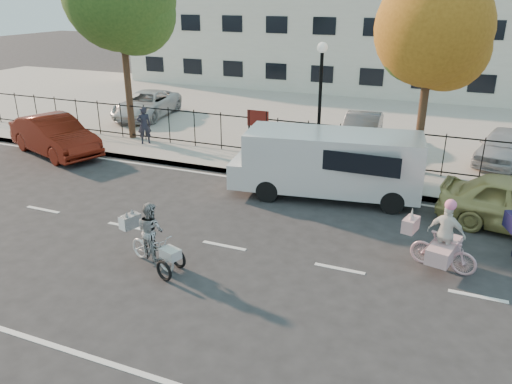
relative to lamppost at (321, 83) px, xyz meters
The scene contains 18 objects.
ground 7.50m from the lamppost, 94.21° to the right, with size 120.00×120.00×0.00m, color #333334.
road_markings 7.49m from the lamppost, 94.21° to the right, with size 60.00×9.52×0.01m, color silver, non-canonical shape.
curb 3.54m from the lamppost, 105.95° to the right, with size 60.00×0.10×0.15m, color #A8A399.
sidewalk 3.16m from the lamppost, 125.54° to the right, with size 60.00×2.20×0.15m, color #A8A399.
parking_lot 8.76m from the lamppost, 93.49° to the left, with size 60.00×15.60×0.15m, color #A8A399.
iron_fence 2.30m from the lamppost, 141.34° to the left, with size 58.00×0.06×1.50m, color black, non-canonical shape.
building 18.21m from the lamppost, 91.57° to the left, with size 34.00×10.00×6.00m, color silver.
lamppost is the anchor object (origin of this frame).
street_sign 2.90m from the lamppost, behind, with size 0.85×0.06×1.80m.
zebra_trike 8.80m from the lamppost, 101.25° to the right, with size 1.85×1.16×1.59m.
unicorn_bike 7.91m from the lamppost, 51.66° to the right, with size 1.79×1.28×1.77m.
white_van 3.35m from the lamppost, 67.03° to the right, with size 6.06×2.74×2.06m.
red_sedan 10.63m from the lamppost, 167.18° to the right, with size 1.62×4.63×1.53m, color #5D150A.
pedestrian 7.72m from the lamppost, behind, with size 0.57×0.37×1.56m, color black.
lot_car_b 11.07m from the lamppost, 158.24° to the left, with size 2.12×4.61×1.28m, color silver.
lot_car_c 3.94m from the lamppost, 71.70° to the left, with size 1.37×3.94×1.30m, color #505458.
lot_car_d 7.23m from the lamppost, 24.17° to the left, with size 1.48×3.67×1.25m, color #ADAFB5.
tree_mid 3.98m from the lamppost, 10.20° to the left, with size 3.73×3.72×6.83m.
Camera 1 is at (5.07, -10.15, 6.01)m, focal length 35.00 mm.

